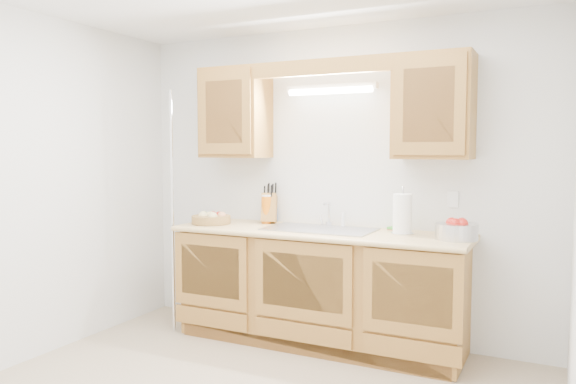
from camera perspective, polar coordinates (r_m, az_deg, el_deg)
The scene contains 17 objects.
room at distance 3.24m, azimuth -5.08°, elevation -0.45°, with size 3.52×3.50×2.50m.
base_cabinets at distance 4.44m, azimuth 3.17°, elevation -9.73°, with size 2.20×0.60×0.86m, color olive.
countertop at distance 4.34m, azimuth 3.12°, elevation -4.13°, with size 2.30×0.63×0.04m, color #E5C078.
upper_cabinet_left at distance 4.81m, azimuth -5.34°, elevation 7.98°, with size 0.55×0.33×0.75m, color olive.
upper_cabinet_right at distance 4.20m, azimuth 14.60°, elevation 8.39°, with size 0.55×0.33×0.75m, color olive.
valance at distance 4.34m, azimuth 3.21°, elevation 12.57°, with size 2.20×0.05×0.12m, color olive.
fluorescent_fixture at distance 4.53m, azimuth 4.34°, elevation 10.39°, with size 0.76×0.08×0.08m.
sink at distance 4.37m, azimuth 3.23°, elevation -4.77°, with size 0.84×0.46×0.36m.
wire_shelf_pole at distance 4.71m, azimuth -11.66°, elevation -2.06°, with size 0.03×0.03×2.00m, color silver.
outlet_plate at distance 4.33m, azimuth 16.40°, elevation -0.72°, with size 0.08×0.01×0.12m, color white.
fruit_basket at distance 4.73m, azimuth -7.80°, elevation -2.67°, with size 0.35×0.35×0.10m.
knife_block at distance 4.74m, azimuth -1.92°, elevation -1.63°, with size 0.18×0.23×0.35m.
orange_canister at distance 4.69m, azimuth -2.21°, elevation -1.76°, with size 0.10×0.10×0.24m.
soap_bottle at distance 4.78m, azimuth -1.65°, elevation -2.06°, with size 0.08×0.08×0.17m, color #2357B3.
sponge at distance 4.40m, azimuth 10.93°, elevation -3.70°, with size 0.14×0.11×0.02m.
paper_towel at distance 4.18m, azimuth 11.55°, elevation -2.23°, with size 0.17×0.17×0.35m.
apple_bowl at distance 4.04m, azimuth 16.75°, elevation -3.72°, with size 0.36×0.36×0.15m.
Camera 1 is at (1.68, -2.76, 1.52)m, focal length 35.00 mm.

